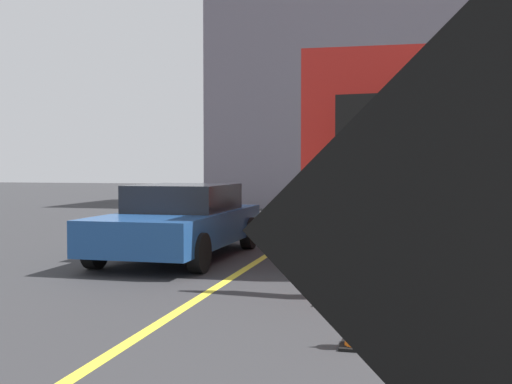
% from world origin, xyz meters
% --- Properties ---
extents(lane_center_stripe, '(0.14, 36.00, 0.01)m').
position_xyz_m(lane_center_stripe, '(0.00, 6.00, 0.00)').
color(lane_center_stripe, yellow).
rests_on(lane_center_stripe, ground).
extents(roadwork_sign, '(1.63, 0.11, 2.33)m').
position_xyz_m(roadwork_sign, '(2.93, 3.07, 1.47)').
color(roadwork_sign, '#593819').
rests_on(roadwork_sign, ground).
extents(arrow_board_trailer, '(1.60, 1.90, 2.70)m').
position_xyz_m(arrow_board_trailer, '(2.48, 9.60, 0.48)').
color(arrow_board_trailer, orange).
rests_on(arrow_board_trailer, ground).
extents(box_truck, '(2.58, 7.91, 3.54)m').
position_xyz_m(box_truck, '(2.06, 14.31, 1.90)').
color(box_truck, black).
rests_on(box_truck, ground).
extents(pickup_car, '(2.12, 4.74, 1.38)m').
position_xyz_m(pickup_car, '(-1.53, 12.30, 0.70)').
color(pickup_car, navy).
rests_on(pickup_car, ground).
extents(highway_guide_sign, '(2.79, 0.27, 5.00)m').
position_xyz_m(highway_guide_sign, '(4.37, 21.31, 3.42)').
color(highway_guide_sign, gray).
rests_on(highway_guide_sign, ground).
extents(far_building_block, '(18.84, 6.49, 8.58)m').
position_xyz_m(far_building_block, '(3.82, 29.20, 4.29)').
color(far_building_block, slate).
rests_on(far_building_block, ground).
extents(traffic_cone_mid_lane, '(0.36, 0.36, 0.63)m').
position_xyz_m(traffic_cone_mid_lane, '(2.21, 7.07, 0.31)').
color(traffic_cone_mid_lane, black).
rests_on(traffic_cone_mid_lane, ground).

